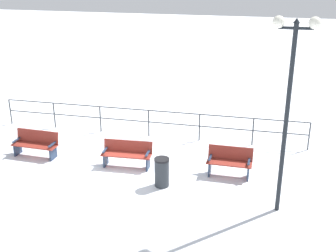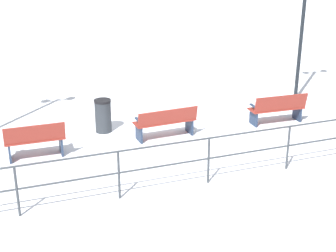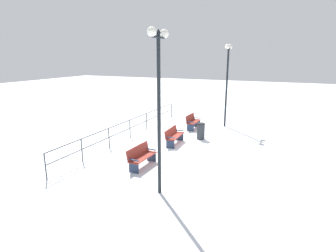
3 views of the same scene
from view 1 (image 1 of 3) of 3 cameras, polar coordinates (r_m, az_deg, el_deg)
ground_plane at (r=14.51m, az=-5.44°, el=-5.40°), size 80.00×80.00×0.00m
bench_nearest at (r=15.76m, az=-16.99°, el=-2.22°), size 0.62×1.62×0.89m
bench_second at (r=14.39m, az=-5.41°, el=-3.63°), size 0.61×1.67×0.86m
bench_third at (r=13.87m, az=8.10°, el=-4.66°), size 0.58×1.42×0.92m
lamppost_middle at (r=11.10m, az=15.80°, el=5.77°), size 0.30×1.12×5.24m
waterfront_railing at (r=16.67m, az=-2.57°, el=1.00°), size 0.05×11.94×1.07m
trash_bin at (r=13.14m, az=-0.82°, el=-6.09°), size 0.46×0.46×0.91m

